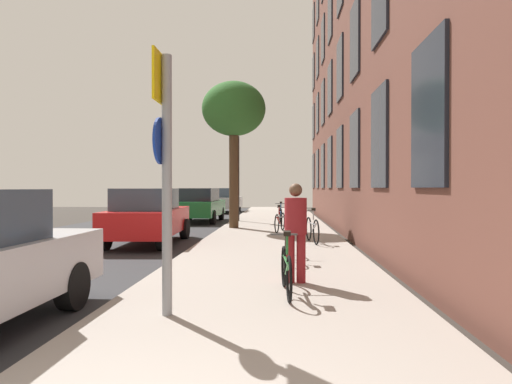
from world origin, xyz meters
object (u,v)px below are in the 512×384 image
(tree_near, at_px, (234,111))
(pedestrian_0, at_px, (296,226))
(traffic_light, at_px, (236,163))
(car_1, at_px, (148,216))
(bicycle_3, at_px, (280,221))
(car_3, at_px, (225,200))
(car_2, at_px, (200,205))
(bicycle_0, at_px, (286,269))
(bicycle_1, at_px, (288,242))
(bicycle_4, at_px, (281,216))
(bicycle_2, at_px, (312,229))
(sign_post, at_px, (165,161))

(tree_near, relative_size, pedestrian_0, 3.50)
(traffic_light, xyz_separation_m, car_1, (-1.80, -7.69, -1.95))
(bicycle_3, height_order, car_1, car_1)
(car_1, bearing_deg, car_3, 89.54)
(traffic_light, relative_size, bicycle_3, 2.44)
(bicycle_3, distance_m, car_2, 6.80)
(bicycle_0, height_order, bicycle_1, bicycle_1)
(bicycle_4, distance_m, pedestrian_0, 11.23)
(traffic_light, height_order, car_1, traffic_light)
(bicycle_1, distance_m, pedestrian_0, 2.28)
(traffic_light, xyz_separation_m, pedestrian_0, (2.29, -13.20, -1.76))
(pedestrian_0, height_order, car_1, pedestrian_0)
(traffic_light, distance_m, car_3, 9.33)
(tree_near, xyz_separation_m, bicycle_1, (1.93, -7.49, -4.07))
(traffic_light, distance_m, bicycle_2, 8.80)
(bicycle_0, relative_size, car_2, 0.35)
(traffic_light, relative_size, bicycle_4, 2.23)
(bicycle_4, bearing_deg, tree_near, -140.08)
(bicycle_2, bearing_deg, car_2, 118.78)
(traffic_light, relative_size, car_2, 0.87)
(bicycle_4, relative_size, car_3, 0.40)
(bicycle_2, distance_m, bicycle_4, 6.06)
(bicycle_2, height_order, car_3, car_3)
(bicycle_0, distance_m, bicycle_3, 9.00)
(bicycle_2, bearing_deg, sign_post, -107.75)
(pedestrian_0, bearing_deg, sign_post, -130.71)
(bicycle_2, distance_m, car_2, 9.83)
(bicycle_2, relative_size, bicycle_3, 1.03)
(tree_near, height_order, car_1, tree_near)
(pedestrian_0, xyz_separation_m, car_1, (-4.09, 5.50, -0.19))
(sign_post, distance_m, pedestrian_0, 2.67)
(bicycle_1, relative_size, bicycle_2, 1.01)
(bicycle_0, height_order, bicycle_4, bicycle_4)
(sign_post, height_order, bicycle_3, sign_post)
(car_2, bearing_deg, bicycle_4, -34.09)
(traffic_light, distance_m, bicycle_0, 14.33)
(bicycle_1, bearing_deg, pedestrian_0, -87.69)
(bicycle_1, distance_m, bicycle_2, 3.09)
(traffic_light, height_order, bicycle_1, traffic_light)
(tree_near, bearing_deg, car_2, 116.57)
(car_3, bearing_deg, car_2, -90.91)
(tree_near, relative_size, car_1, 1.31)
(bicycle_3, xyz_separation_m, car_1, (-3.83, -2.72, 0.36))
(bicycle_4, height_order, car_2, car_2)
(bicycle_1, bearing_deg, car_2, 108.99)
(traffic_light, bearing_deg, tree_near, -85.63)
(bicycle_0, bearing_deg, car_2, 105.03)
(bicycle_3, relative_size, car_3, 0.36)
(traffic_light, distance_m, pedestrian_0, 13.51)
(bicycle_0, height_order, pedestrian_0, pedestrian_0)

